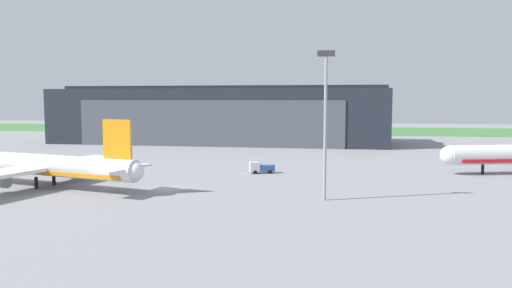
% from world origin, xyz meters
% --- Properties ---
extents(ground_plane, '(440.00, 440.00, 0.00)m').
position_xyz_m(ground_plane, '(0.00, 0.00, 0.00)').
color(ground_plane, gray).
extents(grass_field_strip, '(440.00, 56.00, 0.08)m').
position_xyz_m(grass_field_strip, '(0.00, 150.16, 0.04)').
color(grass_field_strip, '#417C3B').
rests_on(grass_field_strip, ground_plane).
extents(maintenance_hangar, '(106.11, 32.12, 18.51)m').
position_xyz_m(maintenance_hangar, '(-11.95, 83.29, 8.80)').
color(maintenance_hangar, '#232833').
rests_on(maintenance_hangar, ground_plane).
extents(airliner_near_right, '(40.77, 32.04, 11.21)m').
position_xyz_m(airliner_near_right, '(-21.44, -1.49, 3.48)').
color(airliner_near_right, silver).
rests_on(airliner_near_right, ground_plane).
extents(ops_van, '(5.06, 3.11, 2.22)m').
position_xyz_m(ops_van, '(12.05, 18.74, 1.08)').
color(ops_van, silver).
rests_on(ops_van, ground_plane).
extents(apron_light_mast, '(2.40, 0.50, 20.91)m').
position_xyz_m(apron_light_mast, '(24.98, -4.61, 12.12)').
color(apron_light_mast, '#99999E').
rests_on(apron_light_mast, ground_plane).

